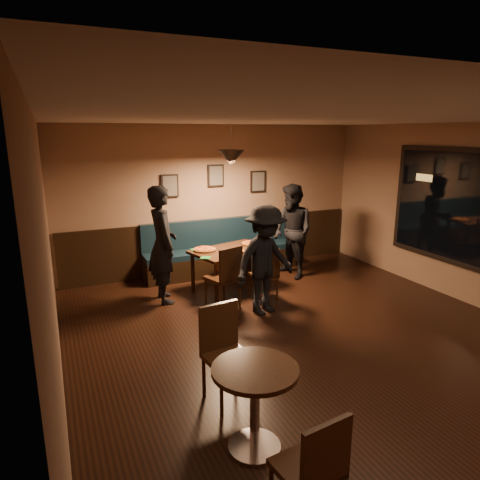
{
  "coord_description": "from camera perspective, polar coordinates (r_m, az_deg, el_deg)",
  "views": [
    {
      "loc": [
        -2.95,
        -4.23,
        2.65
      ],
      "look_at": [
        -0.17,
        1.96,
        0.95
      ],
      "focal_mm": 32.25,
      "sensor_mm": 36.0,
      "label": 1
    }
  ],
  "objects": [
    {
      "name": "picture_right",
      "position": [
        8.66,
        2.39,
        7.75
      ],
      "size": [
        0.32,
        0.04,
        0.42
      ],
      "primitive_type": "cube",
      "color": "black",
      "rests_on": "wall_back"
    },
    {
      "name": "floor",
      "position": [
        5.8,
        9.79,
        -13.34
      ],
      "size": [
        7.0,
        7.0,
        0.0
      ],
      "primitive_type": "plane",
      "color": "black",
      "rests_on": "ground"
    },
    {
      "name": "wall_left",
      "position": [
        4.41,
        -23.82,
        -3.61
      ],
      "size": [
        0.0,
        7.0,
        7.0
      ],
      "primitive_type": "plane",
      "rotation": [
        1.57,
        0.0,
        1.57
      ],
      "color": "#8C704F",
      "rests_on": "ground"
    },
    {
      "name": "picture_left",
      "position": [
        8.02,
        -9.28,
        7.08
      ],
      "size": [
        0.32,
        0.04,
        0.42
      ],
      "primitive_type": "cube",
      "color": "black",
      "rests_on": "wall_back"
    },
    {
      "name": "dining_table",
      "position": [
        7.47,
        -1.1,
        -3.86
      ],
      "size": [
        1.49,
        1.16,
        0.71
      ],
      "primitive_type": "cube",
      "rotation": [
        0.0,
        0.0,
        0.26
      ],
      "color": "black",
      "rests_on": "floor"
    },
    {
      "name": "cafe_chair_far",
      "position": [
        4.42,
        -1.52,
        -15.12
      ],
      "size": [
        0.49,
        0.49,
        0.98
      ],
      "primitive_type": null,
      "rotation": [
        0.0,
        0.0,
        3.27
      ],
      "color": "#321D0E",
      "rests_on": "floor"
    },
    {
      "name": "picture_center",
      "position": [
        8.28,
        -3.24,
        8.5
      ],
      "size": [
        0.32,
        0.04,
        0.42
      ],
      "primitive_type": "cube",
      "color": "black",
      "rests_on": "wall_back"
    },
    {
      "name": "diner_front",
      "position": [
        6.35,
        3.34,
        -2.69
      ],
      "size": [
        1.18,
        0.87,
        1.64
      ],
      "primitive_type": "imported",
      "rotation": [
        0.0,
        0.0,
        0.27
      ],
      "color": "black",
      "rests_on": "floor"
    },
    {
      "name": "diner_left",
      "position": [
        6.88,
        -10.23,
        -0.61
      ],
      "size": [
        0.46,
        0.69,
        1.87
      ],
      "primitive_type": "imported",
      "rotation": [
        0.0,
        0.0,
        1.56
      ],
      "color": "black",
      "rests_on": "floor"
    },
    {
      "name": "ceiling",
      "position": [
        5.16,
        11.12,
        15.49
      ],
      "size": [
        7.0,
        7.0,
        0.0
      ],
      "primitive_type": "plane",
      "rotation": [
        3.14,
        0.0,
        0.0
      ],
      "color": "silver",
      "rests_on": "ground"
    },
    {
      "name": "pizza_a",
      "position": [
        7.31,
        -4.71,
        -1.24
      ],
      "size": [
        0.47,
        0.47,
        0.04
      ],
      "primitive_type": "cylinder",
      "rotation": [
        0.0,
        0.0,
        0.28
      ],
      "color": "orange",
      "rests_on": "dining_table"
    },
    {
      "name": "chair_near_left",
      "position": [
        6.65,
        -2.32,
        -4.84
      ],
      "size": [
        0.55,
        0.55,
        0.99
      ],
      "primitive_type": null,
      "rotation": [
        0.0,
        0.0,
        0.32
      ],
      "color": "black",
      "rests_on": "floor"
    },
    {
      "name": "wainscot",
      "position": [
        8.52,
        -3.12,
        -0.57
      ],
      "size": [
        5.88,
        0.06,
        1.0
      ],
      "primitive_type": "cube",
      "color": "black",
      "rests_on": "ground"
    },
    {
      "name": "pizza_c",
      "position": [
        7.69,
        1.62,
        -0.42
      ],
      "size": [
        0.41,
        0.41,
        0.04
      ],
      "primitive_type": "cylinder",
      "rotation": [
        0.0,
        0.0,
        -0.13
      ],
      "color": "orange",
      "rests_on": "dining_table"
    },
    {
      "name": "window_glass",
      "position": [
        7.63,
        26.74,
        3.9
      ],
      "size": [
        0.0,
        2.4,
        2.4
      ],
      "primitive_type": "plane",
      "rotation": [
        1.57,
        0.0,
        -1.57
      ],
      "color": "black",
      "rests_on": "wall_right"
    },
    {
      "name": "pizza_b",
      "position": [
        7.2,
        -0.68,
        -1.46
      ],
      "size": [
        0.41,
        0.41,
        0.04
      ],
      "primitive_type": "cylinder",
      "rotation": [
        0.0,
        0.0,
        0.35
      ],
      "color": "#C55925",
      "rests_on": "dining_table"
    },
    {
      "name": "soda_glass",
      "position": [
        7.29,
        3.97,
        -0.88
      ],
      "size": [
        0.08,
        0.08,
        0.14
      ],
      "primitive_type": "cylinder",
      "rotation": [
        0.0,
        0.0,
        -0.4
      ],
      "color": "black",
      "rests_on": "dining_table"
    },
    {
      "name": "booth_bench",
      "position": [
        8.28,
        -2.44,
        -1.0
      ],
      "size": [
        3.0,
        0.6,
        1.0
      ],
      "primitive_type": null,
      "color": "#0F232D",
      "rests_on": "ground"
    },
    {
      "name": "cafe_chair_near",
      "position": [
        3.33,
        8.82,
        -27.43
      ],
      "size": [
        0.44,
        0.44,
        0.9
      ],
      "primitive_type": null,
      "rotation": [
        0.0,
        0.0,
        0.12
      ],
      "color": "black",
      "rests_on": "floor"
    },
    {
      "name": "cutlery_set",
      "position": [
        7.06,
        -0.13,
        -1.91
      ],
      "size": [
        0.19,
        0.07,
        0.0
      ],
      "primitive_type": "cube",
      "rotation": [
        0.0,
        0.0,
        1.31
      ],
      "color": "silver",
      "rests_on": "dining_table"
    },
    {
      "name": "diner_right",
      "position": [
        8.0,
        6.92,
        1.13
      ],
      "size": [
        0.75,
        0.92,
        1.74
      ],
      "primitive_type": "imported",
      "rotation": [
        0.0,
        0.0,
        -1.46
      ],
      "color": "black",
      "rests_on": "floor"
    },
    {
      "name": "window_frame",
      "position": [
        7.66,
        26.88,
        3.91
      ],
      "size": [
        0.06,
        2.56,
        1.86
      ],
      "primitive_type": "cube",
      "color": "black",
      "rests_on": "wall_right"
    },
    {
      "name": "napkin_a",
      "position": [
        7.37,
        -5.83,
        -1.28
      ],
      "size": [
        0.17,
        0.17,
        0.01
      ],
      "primitive_type": "cube",
      "rotation": [
        0.0,
        0.0,
        -0.07
      ],
      "color": "#217C28",
      "rests_on": "dining_table"
    },
    {
      "name": "chair_near_right",
      "position": [
        6.99,
        3.15,
        -4.47
      ],
      "size": [
        0.39,
        0.39,
        0.86
      ],
      "primitive_type": null,
      "rotation": [
        0.0,
        0.0,
        0.04
      ],
      "color": "black",
      "rests_on": "floor"
    },
    {
      "name": "cafe_table",
      "position": [
        3.9,
        1.96,
        -21.43
      ],
      "size": [
        0.77,
        0.77,
        0.77
      ],
      "primitive_type": "cylinder",
      "rotation": [
        0.0,
        0.0,
        -0.06
      ],
      "color": "black",
      "rests_on": "floor"
    },
    {
      "name": "wall_back",
      "position": [
        8.37,
        -3.27,
        5.45
      ],
      "size": [
        6.0,
        0.0,
        6.0
      ],
      "primitive_type": "plane",
      "rotation": [
        1.57,
        0.0,
        0.0
      ],
      "color": "#8C704F",
      "rests_on": "ground"
    },
    {
      "name": "pendant_lamp",
      "position": [
        7.12,
        -1.18,
        10.84
      ],
      "size": [
        0.44,
        0.44,
        0.25
      ],
      "primitive_type": "cone",
      "rotation": [
        3.14,
        0.0,
        0.0
      ],
      "color": "black",
      "rests_on": "ceiling"
    },
    {
      "name": "tabasco_bottle",
      "position": [
        7.48,
        2.58,
        -0.57
      ],
      "size": [
        0.03,
        0.03,
        0.11
      ],
      "primitive_type": "cylinder",
      "rotation": [
        0.0,
        0.0,
        -0.37
      ],
      "color": "#9C1205",
      "rests_on": "dining_table"
    },
    {
      "name": "napkin_b",
      "position": [
        6.89,
        -4.57,
        -2.34
      ],
      "size": [
        0.22,
        0.22,
        0.01
      ],
      "primitive_type": "cube",
      "rotation": [
        0.0,
        0.0,
        -0.57
      ],
      "color": "#1E7327",
      "rests_on": "dining_table"
    }
  ]
}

